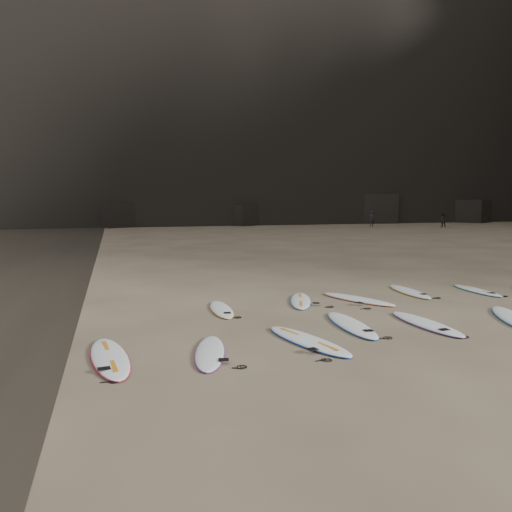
{
  "coord_description": "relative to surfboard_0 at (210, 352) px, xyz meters",
  "views": [
    {
      "loc": [
        -6.06,
        -10.44,
        3.07
      ],
      "look_at": [
        -2.34,
        2.62,
        1.5
      ],
      "focal_mm": 35.0,
      "sensor_mm": 36.0,
      "label": 1
    }
  ],
  "objects": [
    {
      "name": "surfboard_4",
      "position": [
        7.98,
        0.74,
        0.01
      ],
      "size": [
        1.73,
        2.63,
        0.09
      ],
      "primitive_type": "ellipsoid",
      "rotation": [
        0.0,
        0.0,
        -0.46
      ],
      "color": "white",
      "rests_on": "ground"
    },
    {
      "name": "person_b",
      "position": [
        32.04,
        36.33,
        0.72
      ],
      "size": [
        0.9,
        0.8,
        1.53
      ],
      "primitive_type": "imported",
      "rotation": [
        0.0,
        0.0,
        2.8
      ],
      "color": "black",
      "rests_on": "ground"
    },
    {
      "name": "ground",
      "position": [
        4.31,
        0.96,
        -0.04
      ],
      "size": [
        240.0,
        240.0,
        0.0
      ],
      "primitive_type": "plane",
      "color": "#897559",
      "rests_on": "ground"
    },
    {
      "name": "surfboard_6",
      "position": [
        3.54,
        4.22,
        0.0
      ],
      "size": [
        1.37,
        2.47,
        0.09
      ],
      "primitive_type": "ellipsoid",
      "rotation": [
        0.0,
        0.0,
        -0.35
      ],
      "color": "white",
      "rests_on": "ground"
    },
    {
      "name": "surfboard_1",
      "position": [
        2.17,
        0.21,
        0.01
      ],
      "size": [
        1.36,
        2.79,
        0.1
      ],
      "primitive_type": "ellipsoid",
      "rotation": [
        0.0,
        0.0,
        0.28
      ],
      "color": "white",
      "rests_on": "ground"
    },
    {
      "name": "person_a",
      "position": [
        25.17,
        39.12,
        0.8
      ],
      "size": [
        0.69,
        0.52,
        1.69
      ],
      "primitive_type": "imported",
      "rotation": [
        0.0,
        0.0,
        0.21
      ],
      "color": "black",
      "rests_on": "ground"
    },
    {
      "name": "surfboard_9",
      "position": [
        9.77,
        4.16,
        -0.0
      ],
      "size": [
        0.6,
        2.28,
        0.08
      ],
      "primitive_type": "ellipsoid",
      "rotation": [
        0.0,
        0.0,
        -0.03
      ],
      "color": "white",
      "rests_on": "ground"
    },
    {
      "name": "surfboard_3",
      "position": [
        5.49,
        0.8,
        0.01
      ],
      "size": [
        0.74,
        2.67,
        0.1
      ],
      "primitive_type": "ellipsoid",
      "rotation": [
        0.0,
        0.0,
        0.04
      ],
      "color": "white",
      "rests_on": "ground"
    },
    {
      "name": "surfboard_5",
      "position": [
        1.02,
        3.74,
        -0.0
      ],
      "size": [
        0.64,
        2.25,
        0.08
      ],
      "primitive_type": "ellipsoid",
      "rotation": [
        0.0,
        0.0,
        -0.05
      ],
      "color": "white",
      "rests_on": "ground"
    },
    {
      "name": "surfboard_11",
      "position": [
        -1.91,
        0.19,
        0.01
      ],
      "size": [
        0.98,
        2.79,
        0.1
      ],
      "primitive_type": "ellipsoid",
      "rotation": [
        0.0,
        0.0,
        0.12
      ],
      "color": "white",
      "rests_on": "ground"
    },
    {
      "name": "headland",
      "position": [
        28.15,
        49.74,
        20.98
      ],
      "size": [
        170.0,
        101.0,
        63.47
      ],
      "color": "black",
      "rests_on": "ground"
    },
    {
      "name": "surfboard_0",
      "position": [
        0.0,
        0.0,
        0.0
      ],
      "size": [
        1.06,
        2.4,
        0.08
      ],
      "primitive_type": "ellipsoid",
      "rotation": [
        0.0,
        0.0,
        -0.22
      ],
      "color": "white",
      "rests_on": "ground"
    },
    {
      "name": "surfboard_8",
      "position": [
        7.5,
        4.61,
        0.0
      ],
      "size": [
        0.8,
        2.52,
        0.09
      ],
      "primitive_type": "ellipsoid",
      "rotation": [
        0.0,
        0.0,
        -0.08
      ],
      "color": "white",
      "rests_on": "ground"
    },
    {
      "name": "surfboard_2",
      "position": [
        3.69,
        1.2,
        0.01
      ],
      "size": [
        0.82,
        2.71,
        0.1
      ],
      "primitive_type": "ellipsoid",
      "rotation": [
        0.0,
        0.0,
        -0.07
      ],
      "color": "white",
      "rests_on": "ground"
    },
    {
      "name": "surfboard_7",
      "position": [
        5.28,
        3.93,
        0.01
      ],
      "size": [
        1.69,
        2.63,
        0.09
      ],
      "primitive_type": "ellipsoid",
      "rotation": [
        0.0,
        0.0,
        0.44
      ],
      "color": "white",
      "rests_on": "ground"
    }
  ]
}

